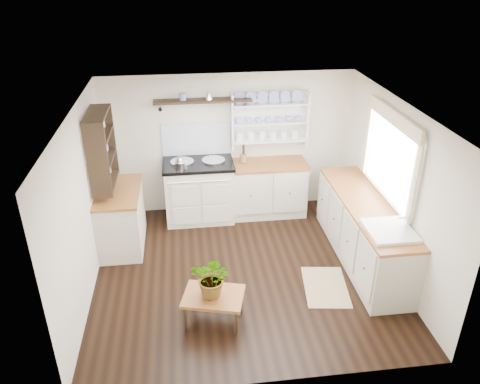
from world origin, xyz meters
name	(u,v)px	position (x,y,z in m)	size (l,w,h in m)	color
floor	(244,271)	(0.00, 0.00, 0.00)	(4.00, 3.80, 0.01)	black
wall_back	(228,144)	(0.00, 1.90, 1.15)	(4.00, 0.02, 2.30)	beige
wall_right	(394,188)	(2.00, 0.00, 1.15)	(0.02, 3.80, 2.30)	beige
wall_left	(82,207)	(-2.00, 0.00, 1.15)	(0.02, 3.80, 2.30)	beige
ceiling	(244,110)	(0.00, 0.00, 2.30)	(4.00, 3.80, 0.01)	white
window	(390,155)	(1.95, 0.15, 1.56)	(0.08, 1.55, 1.22)	white
aga_cooker	(199,190)	(-0.52, 1.57, 0.50)	(1.11, 0.77, 1.02)	beige
back_cabinets	(267,188)	(0.60, 1.60, 0.46)	(1.27, 0.63, 0.90)	beige
right_cabinets	(363,231)	(1.70, 0.10, 0.46)	(0.62, 2.43, 0.90)	beige
belfast_sink	(388,239)	(1.70, -0.65, 0.80)	(0.55, 0.60, 0.45)	white
left_cabinets	(121,217)	(-1.70, 0.90, 0.46)	(0.62, 1.13, 0.90)	beige
plate_rack	(269,119)	(0.65, 1.86, 1.56)	(1.20, 0.22, 0.90)	white
high_shelf	(203,101)	(-0.40, 1.78, 1.91)	(1.50, 0.29, 0.16)	black
left_shelving	(101,149)	(-1.84, 0.90, 1.55)	(0.28, 0.80, 1.05)	black
kettle	(180,163)	(-0.80, 1.45, 1.04)	(0.17, 0.17, 0.21)	silver
utensil_crock	(243,158)	(0.21, 1.68, 0.97)	(0.11, 0.11, 0.13)	olive
center_table	(214,298)	(-0.48, -0.92, 0.33)	(0.80, 0.66, 0.38)	brown
potted_plant	(213,278)	(-0.48, -0.92, 0.63)	(0.45, 0.39, 0.50)	#3F7233
floor_rug	(325,287)	(1.02, -0.49, 0.01)	(0.55, 0.85, 0.02)	#937A55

